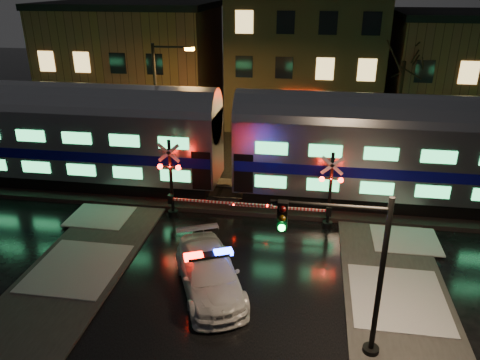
% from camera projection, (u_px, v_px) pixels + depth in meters
% --- Properties ---
extents(ground, '(120.00, 120.00, 0.00)m').
position_uv_depth(ground, '(241.00, 246.00, 21.44)').
color(ground, black).
rests_on(ground, ground).
extents(ballast, '(90.00, 4.20, 0.24)m').
position_uv_depth(ballast, '(255.00, 197.00, 25.92)').
color(ballast, black).
rests_on(ballast, ground).
extents(sidewalk_left, '(4.00, 20.00, 0.12)m').
position_uv_depth(sidewalk_left, '(38.00, 316.00, 16.90)').
color(sidewalk_left, '#2D2D2D').
rests_on(sidewalk_left, ground).
extents(sidewalk_right, '(4.00, 20.00, 0.12)m').
position_uv_depth(sidewalk_right, '(412.00, 357.00, 15.04)').
color(sidewalk_right, '#2D2D2D').
rests_on(sidewalk_right, ground).
extents(building_left, '(14.00, 10.00, 9.00)m').
position_uv_depth(building_left, '(134.00, 62.00, 41.47)').
color(building_left, '#552E21').
rests_on(building_left, ground).
extents(building_mid, '(12.00, 11.00, 11.50)m').
position_uv_depth(building_mid, '(305.00, 50.00, 39.29)').
color(building_mid, brown).
rests_on(building_mid, ground).
extents(building_right, '(12.00, 10.00, 8.50)m').
position_uv_depth(building_right, '(467.00, 74.00, 37.57)').
color(building_right, '#552E21').
rests_on(building_right, ground).
extents(train, '(51.00, 3.12, 5.92)m').
position_uv_depth(train, '(227.00, 140.00, 24.85)').
color(train, black).
rests_on(train, ballast).
extents(police_car, '(4.11, 5.73, 1.71)m').
position_uv_depth(police_car, '(209.00, 273.00, 18.11)').
color(police_car, silver).
rests_on(police_car, ground).
extents(crossing_signal_right, '(5.50, 0.64, 3.90)m').
position_uv_depth(crossing_signal_right, '(322.00, 198.00, 22.38)').
color(crossing_signal_right, black).
rests_on(crossing_signal_right, ground).
extents(crossing_signal_left, '(5.81, 0.66, 4.11)m').
position_uv_depth(crossing_signal_left, '(178.00, 187.00, 23.36)').
color(crossing_signal_left, black).
rests_on(crossing_signal_left, ground).
extents(traffic_light, '(3.66, 0.68, 5.67)m').
position_uv_depth(traffic_light, '(351.00, 275.00, 14.15)').
color(traffic_light, black).
rests_on(traffic_light, ground).
extents(streetlight, '(2.61, 0.27, 7.79)m').
position_uv_depth(streetlight, '(161.00, 99.00, 28.74)').
color(streetlight, black).
rests_on(streetlight, ground).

